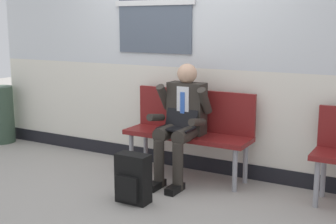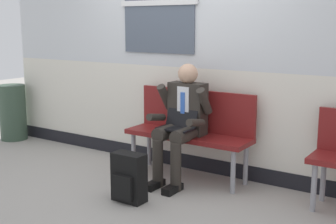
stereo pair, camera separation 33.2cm
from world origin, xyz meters
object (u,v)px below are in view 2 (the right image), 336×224
at_px(backpack, 129,178).
at_px(person_seated, 181,120).
at_px(bench_with_person, 191,126).
at_px(trash_bin, 13,112).

bearing_deg(backpack, person_seated, 81.89).
height_order(bench_with_person, trash_bin, bench_with_person).
bearing_deg(trash_bin, person_seated, -3.39).
distance_m(backpack, trash_bin, 3.03).
bearing_deg(bench_with_person, person_seated, -90.00).
relative_size(bench_with_person, backpack, 2.99).
distance_m(bench_with_person, trash_bin, 2.99).
relative_size(backpack, trash_bin, 0.59).
xyz_separation_m(bench_with_person, person_seated, (-0.00, -0.20, 0.11)).
bearing_deg(backpack, trash_bin, 162.04).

